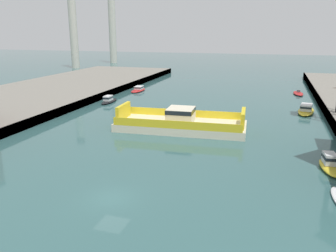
% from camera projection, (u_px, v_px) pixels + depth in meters
% --- Properties ---
extents(ground_plane, '(400.00, 400.00, 0.00)m').
position_uv_depth(ground_plane, '(111.00, 198.00, 29.69)').
color(ground_plane, '#335B5B').
extents(chain_ferry, '(18.89, 8.24, 3.30)m').
position_uv_depth(chain_ferry, '(181.00, 123.00, 50.00)').
color(chain_ferry, beige).
rests_on(chain_ferry, ground).
extents(moored_boat_near_left, '(2.57, 7.07, 1.12)m').
position_uv_depth(moored_boat_near_left, '(139.00, 89.00, 82.53)').
color(moored_boat_near_left, red).
rests_on(moored_boat_near_left, ground).
extents(moored_boat_near_right, '(1.91, 6.04, 1.46)m').
position_uv_depth(moored_boat_near_right, '(109.00, 100.00, 68.99)').
color(moored_boat_near_right, black).
rests_on(moored_boat_near_right, ground).
extents(moored_boat_mid_right, '(2.58, 5.91, 1.01)m').
position_uv_depth(moored_boat_mid_right, '(298.00, 93.00, 77.94)').
color(moored_boat_mid_right, red).
rests_on(moored_boat_mid_right, ground).
extents(moored_boat_far_left, '(2.27, 5.36, 1.67)m').
position_uv_depth(moored_boat_far_left, '(330.00, 164.00, 35.68)').
color(moored_boat_far_left, yellow).
rests_on(moored_boat_far_left, ground).
extents(moored_boat_far_right, '(3.71, 8.56, 1.59)m').
position_uv_depth(moored_boat_far_right, '(306.00, 109.00, 60.51)').
color(moored_boat_far_right, yellow).
rests_on(moored_boat_far_right, ground).
extents(smokestack_distant_a, '(3.29, 3.29, 30.26)m').
position_uv_depth(smokestack_distant_a, '(112.00, 25.00, 150.98)').
color(smokestack_distant_a, beige).
rests_on(smokestack_distant_a, ground).
extents(smokestack_distant_b, '(3.14, 3.14, 30.23)m').
position_uv_depth(smokestack_distant_b, '(73.00, 24.00, 129.08)').
color(smokestack_distant_b, beige).
rests_on(smokestack_distant_b, ground).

